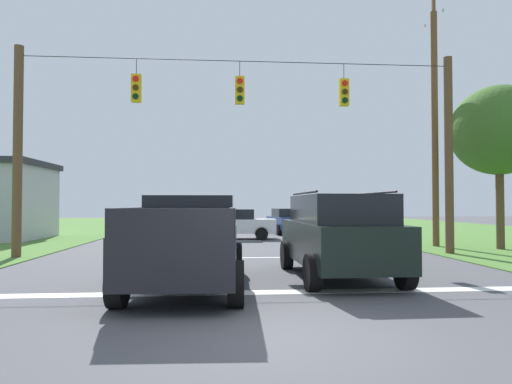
{
  "coord_description": "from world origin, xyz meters",
  "views": [
    {
      "loc": [
        -0.78,
        -6.09,
        1.75
      ],
      "look_at": [
        0.53,
        10.3,
        2.21
      ],
      "focal_mm": 32.24,
      "sensor_mm": 36.0,
      "label": 1
    }
  ],
  "objects_px": {
    "utility_pole_mid_right": "(435,124)",
    "tree_roadside_far_right": "(499,131)",
    "suv_black": "(338,234)",
    "distant_car_oncoming": "(288,221)",
    "distant_car_crossing_white": "(233,224)",
    "pickup_truck": "(189,242)",
    "overhead_signal_span": "(241,143)"
  },
  "relations": [
    {
      "from": "utility_pole_mid_right",
      "to": "tree_roadside_far_right",
      "type": "relative_size",
      "value": 1.64
    },
    {
      "from": "distant_car_oncoming",
      "to": "suv_black",
      "type": "bearing_deg",
      "value": -94.53
    },
    {
      "from": "distant_car_crossing_white",
      "to": "distant_car_oncoming",
      "type": "relative_size",
      "value": 0.98
    },
    {
      "from": "pickup_truck",
      "to": "distant_car_oncoming",
      "type": "height_order",
      "value": "pickup_truck"
    },
    {
      "from": "utility_pole_mid_right",
      "to": "tree_roadside_far_right",
      "type": "bearing_deg",
      "value": -36.84
    },
    {
      "from": "overhead_signal_span",
      "to": "distant_car_oncoming",
      "type": "relative_size",
      "value": 3.4
    },
    {
      "from": "utility_pole_mid_right",
      "to": "distant_car_crossing_white",
      "type": "bearing_deg",
      "value": 148.77
    },
    {
      "from": "suv_black",
      "to": "distant_car_oncoming",
      "type": "distance_m",
      "value": 16.79
    },
    {
      "from": "overhead_signal_span",
      "to": "pickup_truck",
      "type": "xyz_separation_m",
      "value": [
        -1.39,
        -5.92,
        -2.92
      ]
    },
    {
      "from": "pickup_truck",
      "to": "suv_black",
      "type": "height_order",
      "value": "suv_black"
    },
    {
      "from": "overhead_signal_span",
      "to": "distant_car_crossing_white",
      "type": "bearing_deg",
      "value": 90.29
    },
    {
      "from": "utility_pole_mid_right",
      "to": "overhead_signal_span",
      "type": "bearing_deg",
      "value": -161.63
    },
    {
      "from": "distant_car_crossing_white",
      "to": "utility_pole_mid_right",
      "type": "distance_m",
      "value": 10.65
    },
    {
      "from": "utility_pole_mid_right",
      "to": "tree_roadside_far_right",
      "type": "xyz_separation_m",
      "value": [
        1.91,
        -1.43,
        -0.49
      ]
    },
    {
      "from": "distant_car_crossing_white",
      "to": "distant_car_oncoming",
      "type": "height_order",
      "value": "same"
    },
    {
      "from": "pickup_truck",
      "to": "tree_roadside_far_right",
      "type": "bearing_deg",
      "value": 32.02
    },
    {
      "from": "pickup_truck",
      "to": "utility_pole_mid_right",
      "type": "bearing_deg",
      "value": 41.88
    },
    {
      "from": "distant_car_crossing_white",
      "to": "distant_car_oncoming",
      "type": "bearing_deg",
      "value": 49.2
    },
    {
      "from": "pickup_truck",
      "to": "suv_black",
      "type": "relative_size",
      "value": 1.13
    },
    {
      "from": "distant_car_crossing_white",
      "to": "tree_roadside_far_right",
      "type": "xyz_separation_m",
      "value": [
        10.21,
        -6.46,
        3.86
      ]
    },
    {
      "from": "overhead_signal_span",
      "to": "pickup_truck",
      "type": "bearing_deg",
      "value": -103.25
    },
    {
      "from": "suv_black",
      "to": "utility_pole_mid_right",
      "type": "distance_m",
      "value": 10.69
    },
    {
      "from": "distant_car_crossing_white",
      "to": "distant_car_oncoming",
      "type": "xyz_separation_m",
      "value": [
        3.45,
        3.99,
        0.0
      ]
    },
    {
      "from": "pickup_truck",
      "to": "tree_roadside_far_right",
      "type": "xyz_separation_m",
      "value": [
        11.57,
        7.23,
        3.69
      ]
    },
    {
      "from": "pickup_truck",
      "to": "utility_pole_mid_right",
      "type": "distance_m",
      "value": 13.63
    },
    {
      "from": "overhead_signal_span",
      "to": "tree_roadside_far_right",
      "type": "relative_size",
      "value": 2.36
    },
    {
      "from": "pickup_truck",
      "to": "utility_pole_mid_right",
      "type": "xyz_separation_m",
      "value": [
        9.66,
        8.66,
        4.18
      ]
    },
    {
      "from": "pickup_truck",
      "to": "distant_car_oncoming",
      "type": "distance_m",
      "value": 18.33
    },
    {
      "from": "distant_car_crossing_white",
      "to": "suv_black",
      "type": "bearing_deg",
      "value": -80.55
    },
    {
      "from": "overhead_signal_span",
      "to": "distant_car_crossing_white",
      "type": "relative_size",
      "value": 3.46
    },
    {
      "from": "pickup_truck",
      "to": "tree_roadside_far_right",
      "type": "height_order",
      "value": "tree_roadside_far_right"
    },
    {
      "from": "distant_car_crossing_white",
      "to": "tree_roadside_far_right",
      "type": "distance_m",
      "value": 12.69
    }
  ]
}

